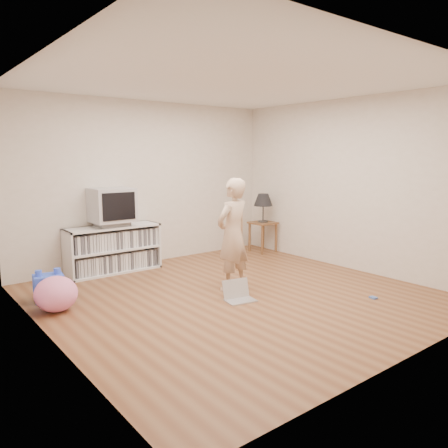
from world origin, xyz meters
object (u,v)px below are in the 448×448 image
person (233,235)px  laptop (238,295)px  dvd_deck (112,224)px  side_table (263,229)px  table_lamp (263,201)px  plush_pink (56,294)px  media_unit (113,249)px  crt_tv (112,205)px  plush_blue (49,287)px

person → laptop: bearing=48.8°
dvd_deck → side_table: (2.73, -0.37, -0.32)m
table_lamp → laptop: 2.89m
dvd_deck → plush_pink: (-1.22, -1.21, -0.53)m
media_unit → dvd_deck: dvd_deck is taller
plush_pink → media_unit: bearing=44.9°
crt_tv → table_lamp: 2.75m
media_unit → person: bearing=-64.7°
table_lamp → plush_blue: (-3.91, -0.40, -0.78)m
media_unit → laptop: media_unit is taller
table_lamp → person: (-1.87, -1.43, -0.21)m
side_table → plush_pink: (-3.95, -0.84, -0.21)m
table_lamp → media_unit: bearing=172.0°
side_table → laptop: side_table is taller
dvd_deck → table_lamp: 2.76m
dvd_deck → laptop: size_ratio=1.14×
person → plush_blue: 2.35m
dvd_deck → plush_pink: 1.80m
person → laptop: size_ratio=3.69×
laptop → plush_pink: bearing=163.3°
plush_blue → dvd_deck: bearing=41.5°
table_lamp → plush_pink: (-3.95, -0.84, -0.74)m
dvd_deck → person: 1.99m
laptop → plush_pink: (-1.87, 0.96, 0.14)m
side_table → plush_blue: 3.93m
dvd_deck → plush_blue: size_ratio=1.16×
table_lamp → plush_pink: table_lamp is taller
plush_pink → side_table: bearing=11.9°
side_table → table_lamp: 0.53m
crt_tv → laptop: crt_tv is taller
table_lamp → laptop: bearing=-139.2°
person → crt_tv: bearing=-75.7°
crt_tv → plush_pink: (-1.22, -1.20, -0.82)m
table_lamp → dvd_deck: bearing=172.3°
person → plush_blue: size_ratio=3.77×
side_table → plush_pink: size_ratio=1.16×
dvd_deck → laptop: (0.64, -2.17, -0.67)m
side_table → crt_tv: bearing=172.3°
media_unit → dvd_deck: bearing=-90.0°
dvd_deck → plush_pink: bearing=-135.4°
person → plush_blue: (-2.04, 1.03, -0.57)m
person → media_unit: bearing=-75.9°
dvd_deck → table_lamp: (2.73, -0.37, 0.21)m
person → table_lamp: bearing=-153.9°
plush_blue → table_lamp: bearing=14.2°
plush_pink → laptop: bearing=-27.3°
media_unit → crt_tv: 0.67m
crt_tv → plush_blue: size_ratio=1.55×
media_unit → person: (0.86, -1.81, 0.38)m
dvd_deck → laptop: bearing=-73.5°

